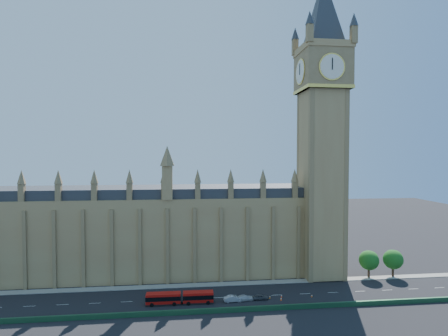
{
  "coord_description": "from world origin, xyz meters",
  "views": [
    {
      "loc": [
        -4.64,
        -91.72,
        38.08
      ],
      "look_at": [
        6.63,
        10.0,
        34.41
      ],
      "focal_mm": 28.0,
      "sensor_mm": 36.0,
      "label": 1
    }
  ],
  "objects": [
    {
      "name": "ground",
      "position": [
        0.0,
        0.0,
        0.0
      ],
      "size": [
        400.0,
        400.0,
        0.0
      ],
      "primitive_type": "plane",
      "color": "black",
      "rests_on": "ground"
    },
    {
      "name": "palace_westminster",
      "position": [
        -25.0,
        22.0,
        13.86
      ],
      "size": [
        120.0,
        20.0,
        28.0
      ],
      "color": "#9B774B",
      "rests_on": "ground"
    },
    {
      "name": "elizabeth_tower",
      "position": [
        38.0,
        13.99,
        54.56
      ],
      "size": [
        20.59,
        20.59,
        105.0
      ],
      "color": "#9B774B",
      "rests_on": "ground"
    },
    {
      "name": "bridge_parapet",
      "position": [
        0.0,
        -9.0,
        0.6
      ],
      "size": [
        160.0,
        0.6,
        1.2
      ],
      "primitive_type": "cube",
      "color": "#1E4C2D",
      "rests_on": "ground"
    },
    {
      "name": "kerb_north",
      "position": [
        0.0,
        9.5,
        0.08
      ],
      "size": [
        160.0,
        3.0,
        0.16
      ],
      "primitive_type": "cube",
      "color": "gray",
      "rests_on": "ground"
    },
    {
      "name": "tree_east_near",
      "position": [
        52.22,
        10.08,
        5.64
      ],
      "size": [
        6.0,
        6.0,
        8.5
      ],
      "color": "#382619",
      "rests_on": "ground"
    },
    {
      "name": "tree_east_far",
      "position": [
        60.22,
        10.08,
        5.64
      ],
      "size": [
        6.0,
        6.0,
        8.5
      ],
      "color": "#382619",
      "rests_on": "ground"
    },
    {
      "name": "red_bus",
      "position": [
        -6.19,
        -2.72,
        1.54
      ],
      "size": [
        17.22,
        2.93,
        2.92
      ],
      "rotation": [
        0.0,
        0.0,
        -0.01
      ],
      "color": "#BA100C",
      "rests_on": "ground"
    },
    {
      "name": "car_grey",
      "position": [
        14.93,
        -2.56,
        0.69
      ],
      "size": [
        4.07,
        1.71,
        1.37
      ],
      "primitive_type": "imported",
      "rotation": [
        0.0,
        0.0,
        1.55
      ],
      "color": "#404348",
      "rests_on": "ground"
    },
    {
      "name": "car_silver",
      "position": [
        7.55,
        -2.96,
        0.8
      ],
      "size": [
        4.93,
        2.01,
        1.59
      ],
      "primitive_type": "imported",
      "rotation": [
        0.0,
        0.0,
        1.64
      ],
      "color": "#9A9CA2",
      "rests_on": "ground"
    },
    {
      "name": "car_white",
      "position": [
        10.64,
        -2.59,
        0.7
      ],
      "size": [
        5.01,
        2.55,
        1.39
      ],
      "primitive_type": "imported",
      "rotation": [
        0.0,
        0.0,
        1.7
      ],
      "color": "silver",
      "rests_on": "ground"
    },
    {
      "name": "cone_a",
      "position": [
        17.58,
        -2.07,
        0.33
      ],
      "size": [
        0.53,
        0.53,
        0.66
      ],
      "rotation": [
        0.0,
        0.0,
        -0.33
      ],
      "color": "black",
      "rests_on": "ground"
    },
    {
      "name": "cone_b",
      "position": [
        20.21,
        -3.58,
        0.36
      ],
      "size": [
        0.51,
        0.51,
        0.72
      ],
      "rotation": [
        0.0,
        0.0,
        0.14
      ],
      "color": "black",
      "rests_on": "ground"
    },
    {
      "name": "cone_c",
      "position": [
        29.04,
        -2.37,
        0.32
      ],
      "size": [
        0.41,
        0.41,
        0.66
      ],
      "rotation": [
        0.0,
        0.0,
        0.0
      ],
      "color": "black",
      "rests_on": "ground"
    },
    {
      "name": "cone_d",
      "position": [
        20.87,
        -1.68,
        0.32
      ],
      "size": [
        0.52,
        0.52,
        0.66
      ],
      "rotation": [
        0.0,
        0.0,
        0.32
      ],
      "color": "black",
      "rests_on": "ground"
    }
  ]
}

